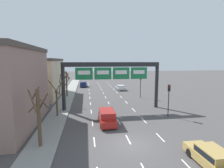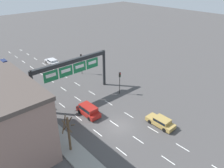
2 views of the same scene
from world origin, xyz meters
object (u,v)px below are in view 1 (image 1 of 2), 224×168
(tree_bare_third, at_px, (63,89))
(tree_bare_furthest, at_px, (39,114))
(car_gold, at_px, (212,157))
(sign_gantry, at_px, (112,74))
(car_navy, at_px, (83,84))
(traffic_light_mid_block, at_px, (169,94))
(tree_bare_closest, at_px, (67,83))
(traffic_light_near_gantry, at_px, (141,82))
(car_silver, at_px, (121,87))
(tree_bare_second, at_px, (57,99))
(suv_red, at_px, (107,116))

(tree_bare_third, relative_size, tree_bare_furthest, 0.99)
(car_gold, height_order, tree_bare_third, tree_bare_third)
(sign_gantry, distance_m, car_navy, 25.68)
(car_gold, xyz_separation_m, tree_bare_third, (-12.89, 20.16, 1.94))
(traffic_light_mid_block, height_order, tree_bare_third, tree_bare_third)
(tree_bare_closest, height_order, tree_bare_third, tree_bare_closest)
(traffic_light_near_gantry, xyz_separation_m, tree_bare_closest, (-15.15, 3.05, -0.29))
(tree_bare_third, distance_m, tree_bare_furthest, 15.33)
(tree_bare_closest, bearing_deg, car_silver, 28.47)
(sign_gantry, height_order, tree_bare_second, sign_gantry)
(tree_bare_third, xyz_separation_m, tree_bare_furthest, (-0.14, -15.33, 0.36))
(car_navy, height_order, traffic_light_near_gantry, traffic_light_near_gantry)
(traffic_light_near_gantry, bearing_deg, car_navy, 124.89)
(tree_bare_third, bearing_deg, sign_gantry, -26.57)
(suv_red, height_order, car_gold, suv_red)
(tree_bare_third, bearing_deg, car_navy, 81.46)
(sign_gantry, bearing_deg, traffic_light_mid_block, -33.77)
(traffic_light_mid_block, relative_size, tree_bare_furthest, 0.84)
(car_gold, height_order, tree_bare_closest, tree_bare_closest)
(car_gold, distance_m, tree_bare_closest, 29.90)
(tree_bare_closest, bearing_deg, car_navy, 77.20)
(car_silver, xyz_separation_m, car_navy, (-9.76, 7.06, 0.10))
(sign_gantry, height_order, tree_bare_furthest, sign_gantry)
(car_silver, height_order, tree_bare_second, tree_bare_second)
(car_gold, bearing_deg, car_navy, 103.43)
(traffic_light_near_gantry, distance_m, tree_bare_furthest, 24.31)
(tree_bare_furthest, bearing_deg, tree_bare_closest, 89.85)
(car_silver, distance_m, tree_bare_third, 18.92)
(traffic_light_near_gantry, bearing_deg, tree_bare_third, -166.44)
(suv_red, distance_m, tree_bare_third, 12.42)
(tree_bare_furthest, bearing_deg, sign_gantry, 54.51)
(car_silver, bearing_deg, suv_red, -104.94)
(car_silver, height_order, car_navy, car_navy)
(suv_red, height_order, traffic_light_near_gantry, traffic_light_near_gantry)
(car_gold, distance_m, traffic_light_mid_block, 11.85)
(traffic_light_mid_block, relative_size, tree_bare_second, 0.88)
(tree_bare_third, bearing_deg, car_silver, 46.81)
(traffic_light_near_gantry, xyz_separation_m, tree_bare_furthest, (-15.21, -18.96, -0.29))
(car_silver, height_order, traffic_light_mid_block, traffic_light_mid_block)
(car_gold, distance_m, traffic_light_near_gantry, 24.03)
(sign_gantry, bearing_deg, tree_bare_second, -160.20)
(car_gold, height_order, traffic_light_mid_block, traffic_light_mid_block)
(tree_bare_furthest, bearing_deg, traffic_light_mid_block, 23.24)
(car_navy, xyz_separation_m, traffic_light_near_gantry, (11.95, -17.14, 2.56))
(tree_bare_furthest, bearing_deg, car_navy, 84.85)
(traffic_light_mid_block, bearing_deg, tree_bare_third, 149.89)
(tree_bare_closest, height_order, tree_bare_furthest, tree_bare_closest)
(sign_gantry, relative_size, tree_bare_closest, 2.72)
(traffic_light_mid_block, height_order, tree_bare_second, tree_bare_second)
(sign_gantry, height_order, car_silver, sign_gantry)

